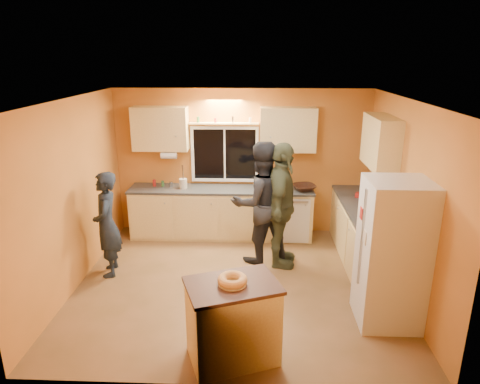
{
  "coord_description": "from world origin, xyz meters",
  "views": [
    {
      "loc": [
        0.28,
        -5.45,
        3.15
      ],
      "look_at": [
        0.04,
        0.4,
        1.26
      ],
      "focal_mm": 32.0,
      "sensor_mm": 36.0,
      "label": 1
    }
  ],
  "objects_px": {
    "person_left": "(107,224)",
    "person_center": "(260,203)",
    "refrigerator": "(392,254)",
    "island": "(233,321)",
    "person_right": "(281,206)"
  },
  "relations": [
    {
      "from": "island",
      "to": "person_center",
      "type": "height_order",
      "value": "person_center"
    },
    {
      "from": "person_right",
      "to": "refrigerator",
      "type": "bearing_deg",
      "value": -132.14
    },
    {
      "from": "island",
      "to": "person_left",
      "type": "height_order",
      "value": "person_left"
    },
    {
      "from": "island",
      "to": "person_right",
      "type": "height_order",
      "value": "person_right"
    },
    {
      "from": "island",
      "to": "person_right",
      "type": "relative_size",
      "value": 0.57
    },
    {
      "from": "person_left",
      "to": "person_right",
      "type": "distance_m",
      "value": 2.59
    },
    {
      "from": "person_center",
      "to": "island",
      "type": "bearing_deg",
      "value": 60.47
    },
    {
      "from": "person_left",
      "to": "person_center",
      "type": "distance_m",
      "value": 2.31
    },
    {
      "from": "island",
      "to": "person_right",
      "type": "xyz_separation_m",
      "value": [
        0.61,
        2.21,
        0.51
      ]
    },
    {
      "from": "refrigerator",
      "to": "person_left",
      "type": "bearing_deg",
      "value": 164.65
    },
    {
      "from": "person_left",
      "to": "person_right",
      "type": "bearing_deg",
      "value": 85.21
    },
    {
      "from": "refrigerator",
      "to": "island",
      "type": "height_order",
      "value": "refrigerator"
    },
    {
      "from": "refrigerator",
      "to": "person_center",
      "type": "relative_size",
      "value": 0.93
    },
    {
      "from": "island",
      "to": "person_center",
      "type": "bearing_deg",
      "value": 62.41
    },
    {
      "from": "island",
      "to": "person_left",
      "type": "relative_size",
      "value": 0.7
    }
  ]
}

